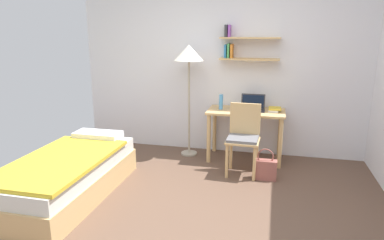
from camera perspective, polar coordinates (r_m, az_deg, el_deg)
The scene contains 10 objects.
ground_plane at distance 3.65m, azimuth 0.64°, elevation -15.21°, with size 5.28×5.28×0.00m, color brown.
wall_back at distance 5.18m, azimuth 5.77°, elevation 8.87°, with size 4.40×0.27×2.60m.
bed at distance 4.15m, azimuth -19.60°, elevation -8.57°, with size 0.86×1.85×0.54m.
desk at distance 4.95m, azimuth 8.80°, elevation 0.09°, with size 1.06×0.57×0.72m.
desk_chair at distance 4.49m, azimuth 8.42°, elevation -2.54°, with size 0.42×0.40×0.90m.
standing_lamp at distance 4.96m, azimuth -0.51°, elevation 10.07°, with size 0.42×0.42×1.61m.
laptop at distance 4.96m, azimuth 9.90°, elevation 2.26°, with size 0.34×0.22×0.22m.
water_bottle at distance 4.94m, azimuth 4.77°, elevation 2.99°, with size 0.06×0.06×0.21m, color #4C99DB.
book_stack at distance 4.94m, azimuth 13.34°, elevation 1.71°, with size 0.17×0.24×0.05m.
handbag at distance 4.46m, azimuth 11.84°, elevation -7.82°, with size 0.29×0.12×0.40m.
Camera 1 is at (0.70, -3.09, 1.80)m, focal length 32.59 mm.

